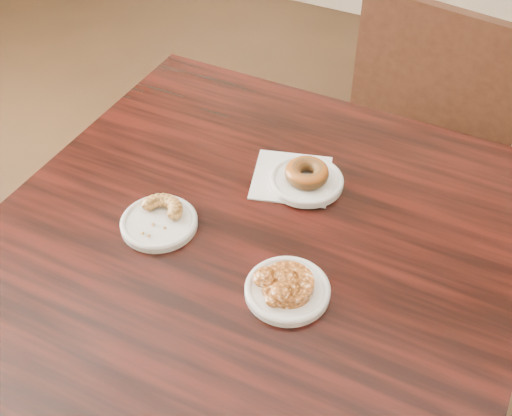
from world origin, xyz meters
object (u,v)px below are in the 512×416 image
at_px(glazed_donut, 307,173).
at_px(cruller_fragment, 158,216).
at_px(apple_fritter, 288,283).
at_px(cafe_table, 256,353).
at_px(chair_far, 448,123).

distance_m(glazed_donut, cruller_fragment, 0.30).
relative_size(glazed_donut, apple_fritter, 0.70).
height_order(cafe_table, chair_far, chair_far).
bearing_deg(cruller_fragment, cafe_table, 17.63).
bearing_deg(cafe_table, apple_fritter, -41.54).
xyz_separation_m(cafe_table, cruller_fragment, (-0.17, -0.05, 0.40)).
relative_size(chair_far, glazed_donut, 10.37).
bearing_deg(cruller_fragment, chair_far, 70.10).
distance_m(chair_far, cruller_fragment, 1.10).
height_order(chair_far, cruller_fragment, chair_far).
bearing_deg(cafe_table, cruller_fragment, -162.02).
bearing_deg(glazed_donut, cruller_fragment, -131.70).
xyz_separation_m(chair_far, cruller_fragment, (-0.36, -0.98, 0.32)).
relative_size(cafe_table, chair_far, 1.06).
bearing_deg(glazed_donut, chair_far, 78.32).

